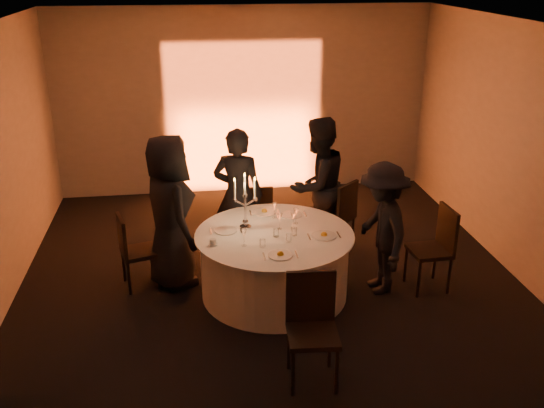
{
  "coord_description": "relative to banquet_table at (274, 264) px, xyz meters",
  "views": [
    {
      "loc": [
        -0.89,
        -6.12,
        3.64
      ],
      "look_at": [
        0.0,
        0.2,
        1.05
      ],
      "focal_mm": 40.0,
      "sensor_mm": 36.0,
      "label": 1
    }
  ],
  "objects": [
    {
      "name": "wall_back",
      "position": [
        0.0,
        3.5,
        1.12
      ],
      "size": [
        7.0,
        0.0,
        7.0
      ],
      "primitive_type": "plane",
      "rotation": [
        1.57,
        0.0,
        0.0
      ],
      "color": "#A49E98",
      "rests_on": "floor"
    },
    {
      "name": "guest_left",
      "position": [
        -1.16,
        0.44,
        0.53
      ],
      "size": [
        0.87,
        1.05,
        1.84
      ],
      "primitive_type": "imported",
      "rotation": [
        0.0,
        0.0,
        1.93
      ],
      "color": "black",
      "rests_on": "floor"
    },
    {
      "name": "plate_back_left",
      "position": [
        -0.03,
        0.62,
        0.4
      ],
      "size": [
        0.36,
        0.29,
        0.08
      ],
      "color": "white",
      "rests_on": "banquet_table"
    },
    {
      "name": "wine_glass_a",
      "position": [
        0.23,
        0.12,
        0.52
      ],
      "size": [
        0.07,
        0.07,
        0.19
      ],
      "color": "white",
      "rests_on": "banquet_table"
    },
    {
      "name": "wine_glass_e",
      "position": [
        -0.37,
        -0.26,
        0.52
      ],
      "size": [
        0.07,
        0.07,
        0.19
      ],
      "color": "white",
      "rests_on": "banquet_table"
    },
    {
      "name": "chair_front",
      "position": [
        0.12,
        -1.53,
        0.2
      ],
      "size": [
        0.49,
        0.49,
        1.04
      ],
      "rotation": [
        0.0,
        0.0,
        -0.07
      ],
      "color": "black",
      "rests_on": "floor"
    },
    {
      "name": "wall_front",
      "position": [
        0.0,
        -3.5,
        1.12
      ],
      "size": [
        7.0,
        0.0,
        7.0
      ],
      "primitive_type": "plane",
      "rotation": [
        -1.57,
        0.0,
        0.0
      ],
      "color": "#A49E98",
      "rests_on": "floor"
    },
    {
      "name": "chair_back_left",
      "position": [
        -0.02,
        1.39,
        0.09
      ],
      "size": [
        0.38,
        0.38,
        0.85
      ],
      "rotation": [
        0.0,
        0.0,
        3.13
      ],
      "color": "black",
      "rests_on": "floor"
    },
    {
      "name": "wall_right",
      "position": [
        3.0,
        0.0,
        1.12
      ],
      "size": [
        0.0,
        7.0,
        7.0
      ],
      "primitive_type": "plane",
      "rotation": [
        1.57,
        0.0,
        -1.57
      ],
      "color": "#A49E98",
      "rests_on": "floor"
    },
    {
      "name": "candelabra",
      "position": [
        -0.31,
        0.21,
        0.62
      ],
      "size": [
        0.28,
        0.13,
        0.67
      ],
      "color": "silver",
      "rests_on": "banquet_table"
    },
    {
      "name": "floor",
      "position": [
        0.0,
        0.0,
        -0.38
      ],
      "size": [
        7.0,
        7.0,
        0.0
      ],
      "primitive_type": "plane",
      "color": "black",
      "rests_on": "ground"
    },
    {
      "name": "tumbler_b",
      "position": [
        -0.18,
        -0.32,
        0.43
      ],
      "size": [
        0.07,
        0.07,
        0.09
      ],
      "primitive_type": "cylinder",
      "color": "white",
      "rests_on": "banquet_table"
    },
    {
      "name": "chair_left",
      "position": [
        -1.62,
        0.4,
        0.13
      ],
      "size": [
        0.49,
        0.49,
        0.91
      ],
      "rotation": [
        0.0,
        0.0,
        1.84
      ],
      "color": "black",
      "rests_on": "floor"
    },
    {
      "name": "wine_glass_d",
      "position": [
        0.08,
        0.12,
        0.52
      ],
      "size": [
        0.07,
        0.07,
        0.19
      ],
      "color": "white",
      "rests_on": "banquet_table"
    },
    {
      "name": "wine_glass_c",
      "position": [
        0.29,
        0.24,
        0.52
      ],
      "size": [
        0.07,
        0.07,
        0.19
      ],
      "color": "white",
      "rests_on": "banquet_table"
    },
    {
      "name": "plate_front",
      "position": [
        -0.02,
        -0.55,
        0.4
      ],
      "size": [
        0.36,
        0.26,
        0.08
      ],
      "color": "white",
      "rests_on": "banquet_table"
    },
    {
      "name": "guest_right",
      "position": [
        1.23,
        -0.07,
        0.4
      ],
      "size": [
        0.64,
        1.04,
        1.57
      ],
      "primitive_type": "imported",
      "rotation": [
        0.0,
        0.0,
        -1.52
      ],
      "color": "black",
      "rests_on": "floor"
    },
    {
      "name": "chair_right",
      "position": [
        1.89,
        -0.11,
        0.19
      ],
      "size": [
        0.47,
        0.47,
        1.01
      ],
      "rotation": [
        0.0,
        0.0,
        -1.51
      ],
      "color": "black",
      "rests_on": "floor"
    },
    {
      "name": "plate_right",
      "position": [
        0.54,
        -0.15,
        0.4
      ],
      "size": [
        0.36,
        0.28,
        0.08
      ],
      "color": "white",
      "rests_on": "banquet_table"
    },
    {
      "name": "wine_glass_b",
      "position": [
        0.06,
        0.44,
        0.52
      ],
      "size": [
        0.07,
        0.07,
        0.19
      ],
      "color": "white",
      "rests_on": "banquet_table"
    },
    {
      "name": "tumbler_c",
      "position": [
        0.21,
        -0.07,
        0.43
      ],
      "size": [
        0.07,
        0.07,
        0.09
      ],
      "primitive_type": "cylinder",
      "color": "white",
      "rests_on": "banquet_table"
    },
    {
      "name": "chair_back_right",
      "position": [
        1.01,
        1.0,
        0.17
      ],
      "size": [
        0.6,
        0.6,
        0.98
      ],
      "rotation": [
        0.0,
        0.0,
        -2.41
      ],
      "color": "black",
      "rests_on": "floor"
    },
    {
      "name": "uplighter_fixture",
      "position": [
        0.0,
        3.2,
        -0.33
      ],
      "size": [
        0.25,
        0.12,
        0.1
      ],
      "primitive_type": "cube",
      "color": "black",
      "rests_on": "floor"
    },
    {
      "name": "guest_back_left",
      "position": [
        -0.32,
        0.99,
        0.49
      ],
      "size": [
        0.73,
        0.59,
        1.74
      ],
      "primitive_type": "imported",
      "rotation": [
        0.0,
        0.0,
        2.83
      ],
      "color": "black",
      "rests_on": "floor"
    },
    {
      "name": "tumbler_d",
      "position": [
        0.01,
        -0.08,
        0.43
      ],
      "size": [
        0.07,
        0.07,
        0.09
      ],
      "primitive_type": "cylinder",
      "color": "white",
      "rests_on": "banquet_table"
    },
    {
      "name": "tumbler_a",
      "position": [
        0.12,
        -0.23,
        0.43
      ],
      "size": [
        0.07,
        0.07,
        0.09
      ],
      "primitive_type": "cylinder",
      "color": "white",
      "rests_on": "banquet_table"
    },
    {
      "name": "plate_left",
      "position": [
        -0.54,
        0.14,
        0.39
      ],
      "size": [
        0.36,
        0.26,
        0.01
      ],
      "color": "white",
      "rests_on": "banquet_table"
    },
    {
      "name": "plate_back_right",
      "position": [
        0.27,
        0.49,
        0.39
      ],
      "size": [
        0.35,
        0.27,
        0.01
      ],
      "color": "white",
      "rests_on": "banquet_table"
    },
    {
      "name": "ceiling",
      "position": [
        0.0,
        0.0,
        2.62
      ],
      "size": [
        7.0,
        7.0,
        0.0
      ],
      "primitive_type": "plane",
      "rotation": [
        3.14,
        0.0,
        0.0
      ],
      "color": "white",
      "rests_on": "wall_back"
    },
    {
      "name": "banquet_table",
      "position": [
        0.0,
        0.0,
        0.0
      ],
      "size": [
        1.8,
        1.8,
        0.77
      ],
      "color": "black",
      "rests_on": "floor"
    },
    {
      "name": "guest_back_right",
      "position": [
        0.72,
        1.1,
        0.52
      ],
      "size": [
        1.11,
        1.06,
        1.81
      ],
      "primitive_type": "imported",
      "rotation": [
        0.0,
        0.0,
        -2.56
      ],
      "color": "black",
      "rests_on": "floor"
    },
    {
      "name": "coffee_cup",
      "position": [
        -0.7,
        -0.19,
        0.42
      ],
      "size": [
        0.11,
        0.11,
        0.07
      ],
      "color": "white",
      "rests_on": "banquet_table"
    }
  ]
}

